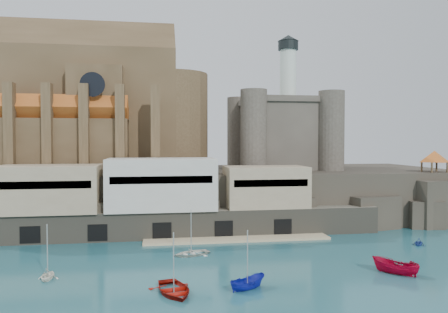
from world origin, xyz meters
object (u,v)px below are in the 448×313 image
(church, at_px, (90,111))
(pavilion, at_px, (434,158))
(boat_2, at_px, (247,289))
(castle_keep, at_px, (282,130))
(boat_0, at_px, (174,293))

(church, height_order, pavilion, church)
(church, xyz_separation_m, boat_2, (22.91, -46.93, -22.13))
(church, bearing_deg, castle_keep, -1.11)
(castle_keep, relative_size, pavilion, 4.58)
(pavilion, bearing_deg, church, 166.52)
(castle_keep, bearing_deg, boat_2, -110.55)
(pavilion, xyz_separation_m, boat_0, (-51.11, -31.10, -12.73))
(pavilion, height_order, boat_0, pavilion)
(boat_0, bearing_deg, boat_2, -12.91)
(boat_2, bearing_deg, boat_0, 62.98)
(church, distance_m, boat_0, 54.04)
(church, relative_size, pavilion, 7.34)
(castle_keep, distance_m, boat_0, 55.70)
(castle_keep, bearing_deg, church, 178.89)
(church, bearing_deg, boat_2, -63.98)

